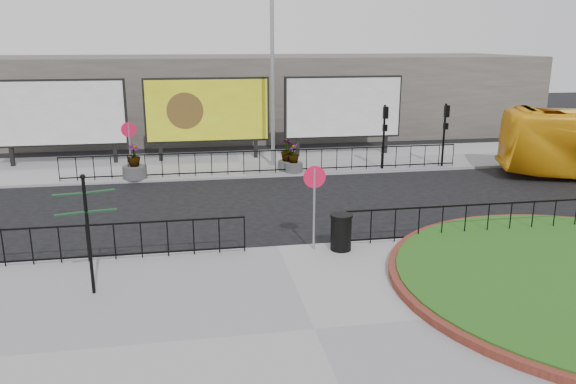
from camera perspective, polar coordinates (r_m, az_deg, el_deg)
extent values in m
plane|color=black|center=(16.67, -1.06, -5.89)|extent=(90.00, 90.00, 0.00)
cube|color=gray|center=(12.19, 2.70, -13.98)|extent=(30.00, 10.00, 0.12)
cube|color=gray|center=(28.11, -4.86, 2.94)|extent=(44.00, 6.00, 0.12)
cylinder|color=gray|center=(25.35, -15.73, 3.98)|extent=(0.07, 0.07, 2.40)
cylinder|color=red|center=(25.19, -15.89, 6.10)|extent=(0.64, 0.03, 0.64)
cylinder|color=white|center=(25.21, -15.88, 6.11)|extent=(0.50, 0.03, 0.50)
cylinder|color=gray|center=(16.05, 2.67, -1.77)|extent=(0.07, 0.07, 2.40)
cylinder|color=red|center=(15.80, 2.71, 1.53)|extent=(0.64, 0.03, 0.64)
cylinder|color=white|center=(15.82, 2.70, 1.55)|extent=(0.50, 0.03, 0.50)
cube|color=black|center=(30.11, -26.24, 3.33)|extent=(0.18, 0.18, 1.00)
cube|color=black|center=(29.12, -17.14, 3.87)|extent=(0.18, 0.18, 1.00)
cube|color=black|center=(29.22, -22.15, 7.44)|extent=(6.20, 0.25, 3.20)
cube|color=silver|center=(29.06, -22.22, 7.40)|extent=(6.00, 0.06, 3.00)
cube|color=black|center=(28.92, -12.81, 4.09)|extent=(0.18, 0.18, 1.00)
cube|color=black|center=(29.06, -3.30, 4.50)|extent=(0.18, 0.18, 1.00)
cube|color=black|center=(28.59, -8.19, 8.25)|extent=(6.20, 0.25, 3.20)
cube|color=yellow|center=(28.43, -8.18, 8.21)|extent=(6.00, 0.06, 3.00)
cube|color=black|center=(29.39, 0.98, 4.65)|extent=(0.18, 0.18, 1.00)
cube|color=black|center=(30.65, 9.86, 4.86)|extent=(0.18, 0.18, 1.00)
cube|color=black|center=(29.64, 5.61, 8.58)|extent=(6.20, 0.25, 3.20)
cube|color=silver|center=(29.49, 5.69, 8.54)|extent=(6.00, 0.06, 3.00)
cylinder|color=gray|center=(26.69, -1.60, 12.23)|extent=(0.18, 0.18, 9.00)
cylinder|color=black|center=(26.68, 9.69, 5.53)|extent=(0.10, 0.10, 3.00)
cube|color=black|center=(26.40, 9.89, 7.95)|extent=(0.22, 0.18, 0.55)
cube|color=black|center=(26.50, 9.82, 6.45)|extent=(0.20, 0.16, 0.30)
cylinder|color=black|center=(27.82, 15.56, 5.58)|extent=(0.10, 0.10, 3.00)
cube|color=black|center=(27.56, 15.83, 7.90)|extent=(0.22, 0.18, 0.55)
cube|color=black|center=(27.65, 15.73, 6.46)|extent=(0.20, 0.16, 0.30)
cube|color=#615B55|center=(37.61, -6.36, 9.76)|extent=(40.00, 10.00, 5.00)
cylinder|color=black|center=(13.96, -19.60, -4.36)|extent=(0.08, 0.08, 2.83)
sphere|color=black|center=(13.56, -20.14, 1.47)|extent=(0.12, 0.12, 0.12)
cube|color=#0D3217|center=(13.67, -21.47, -0.22)|extent=(0.67, 0.22, 0.03)
cube|color=#0D3217|center=(13.70, -18.53, 0.08)|extent=(0.67, 0.31, 0.03)
cube|color=#0D3217|center=(13.76, -21.29, -2.07)|extent=(0.67, 0.28, 0.03)
cube|color=#0D3217|center=(13.77, -18.36, -1.79)|extent=(0.67, 0.22, 0.03)
cylinder|color=black|center=(16.26, 5.41, -4.19)|extent=(0.60, 0.60, 1.00)
cylinder|color=black|center=(16.09, 5.45, -2.39)|extent=(0.65, 0.65, 0.07)
cylinder|color=#4C4C4F|center=(25.52, -15.29, 1.96)|extent=(1.05, 1.05, 0.54)
imported|color=#1A4A13|center=(25.36, -15.41, 3.65)|extent=(0.76, 0.76, 0.99)
cylinder|color=#4C4C4F|center=(26.21, -0.08, 2.72)|extent=(0.84, 0.84, 0.44)
imported|color=#1A4A13|center=(26.06, -0.08, 4.33)|extent=(0.84, 0.84, 1.06)
cylinder|color=#4C4C4F|center=(25.83, 0.58, 2.53)|extent=(0.84, 0.84, 0.44)
imported|color=#1A4A13|center=(25.69, 0.58, 3.97)|extent=(0.54, 0.54, 0.89)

